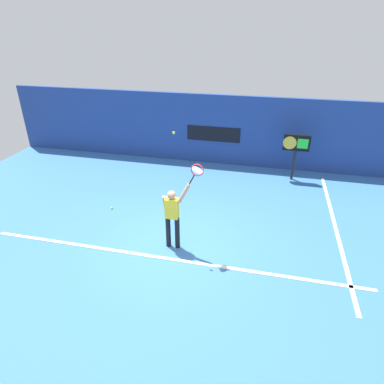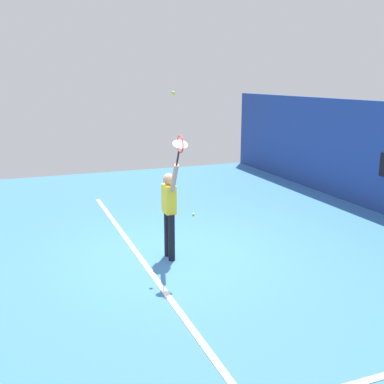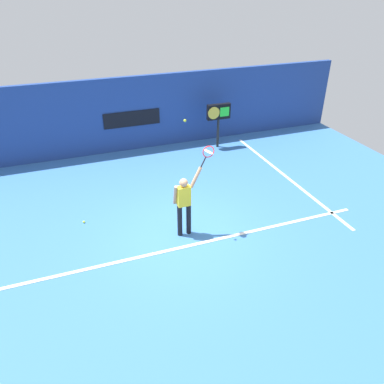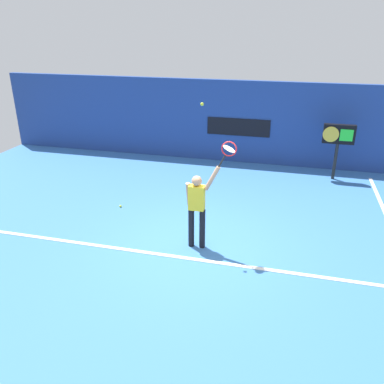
{
  "view_description": "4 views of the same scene",
  "coord_description": "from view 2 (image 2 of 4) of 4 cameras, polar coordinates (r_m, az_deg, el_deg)",
  "views": [
    {
      "loc": [
        2.2,
        -7.06,
        5.48
      ],
      "look_at": [
        0.37,
        0.68,
        1.36
      ],
      "focal_mm": 31.18,
      "sensor_mm": 36.0,
      "label": 1
    },
    {
      "loc": [
        8.05,
        -2.64,
        3.4
      ],
      "look_at": [
        0.24,
        0.36,
        1.35
      ],
      "focal_mm": 43.0,
      "sensor_mm": 36.0,
      "label": 2
    },
    {
      "loc": [
        -2.65,
        -7.85,
        6.09
      ],
      "look_at": [
        0.35,
        0.3,
        1.07
      ],
      "focal_mm": 35.16,
      "sensor_mm": 36.0,
      "label": 3
    },
    {
      "loc": [
        1.84,
        -7.51,
        4.61
      ],
      "look_at": [
        -0.16,
        0.23,
        1.21
      ],
      "focal_mm": 37.03,
      "sensor_mm": 36.0,
      "label": 4
    }
  ],
  "objects": [
    {
      "name": "court_baseline",
      "position": [
        8.98,
        -6.14,
        -8.53
      ],
      "size": [
        10.0,
        0.1,
        0.01
      ],
      "primitive_type": "cube",
      "color": "white",
      "rests_on": "ground_plane"
    },
    {
      "name": "ground_plane",
      "position": [
        9.13,
        -2.7,
        -8.12
      ],
      "size": [
        18.0,
        18.0,
        0.0
      ],
      "primitive_type": "plane",
      "color": "#3870B2"
    },
    {
      "name": "tennis_player",
      "position": [
        8.78,
        -2.82,
        -2.04
      ],
      "size": [
        0.74,
        0.31,
        1.95
      ],
      "color": "black",
      "rests_on": "ground_plane"
    },
    {
      "name": "tennis_ball",
      "position": [
        8.41,
        -2.35,
        12.17
      ],
      "size": [
        0.07,
        0.07,
        0.07
      ],
      "primitive_type": "sphere",
      "color": "#CCE033"
    },
    {
      "name": "spare_ball",
      "position": [
        11.8,
        0.18,
        -2.8
      ],
      "size": [
        0.07,
        0.07,
        0.07
      ],
      "primitive_type": "sphere",
      "color": "#CCE033",
      "rests_on": "ground_plane"
    },
    {
      "name": "tennis_racket",
      "position": [
        7.93,
        -1.51,
        5.76
      ],
      "size": [
        0.42,
        0.27,
        0.62
      ],
      "color": "black"
    }
  ]
}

